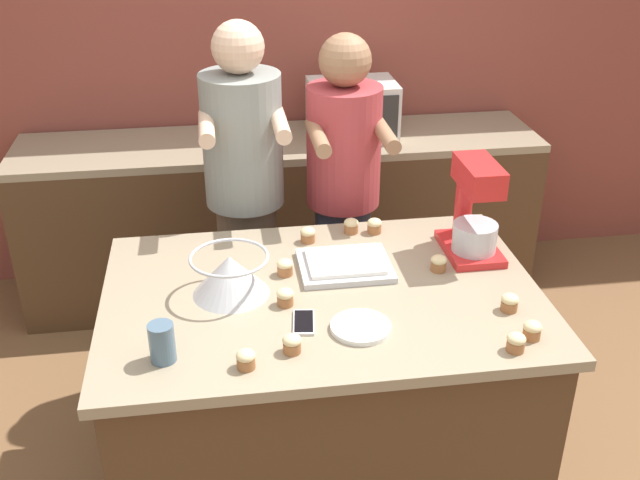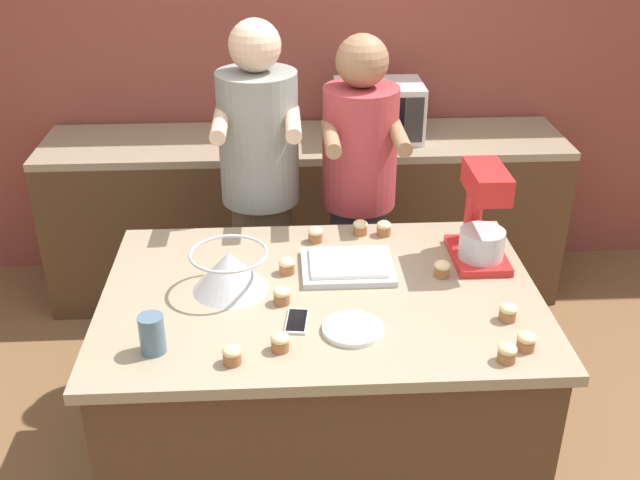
{
  "view_description": "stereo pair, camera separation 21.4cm",
  "coord_description": "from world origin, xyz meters",
  "px_view_note": "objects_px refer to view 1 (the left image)",
  "views": [
    {
      "loc": [
        -0.34,
        -2.25,
        2.29
      ],
      "look_at": [
        0.0,
        0.05,
        1.07
      ],
      "focal_mm": 42.0,
      "sensor_mm": 36.0,
      "label": 1
    },
    {
      "loc": [
        -0.13,
        -2.27,
        2.29
      ],
      "look_at": [
        0.0,
        0.05,
        1.07
      ],
      "focal_mm": 42.0,
      "sensor_mm": 36.0,
      "label": 2
    }
  ],
  "objects_px": {
    "cupcake_1": "(285,297)",
    "cupcake_5": "(510,302)",
    "mixing_bowl": "(230,274)",
    "cupcake_8": "(439,263)",
    "cupcake_7": "(285,267)",
    "cupcake_10": "(246,359)",
    "cupcake_6": "(516,342)",
    "person_left": "(246,203)",
    "stand_mixer": "(474,214)",
    "cupcake_9": "(351,226)",
    "person_right": "(343,203)",
    "cell_phone": "(304,322)",
    "microwave_oven": "(352,109)",
    "cupcake_0": "(532,330)",
    "drinking_glass": "(162,343)",
    "baking_tray": "(345,264)",
    "cupcake_2": "(292,343)",
    "cupcake_3": "(308,235)",
    "small_plate": "(361,327)",
    "cupcake_4": "(374,226)"
  },
  "relations": [
    {
      "from": "baking_tray",
      "to": "small_plate",
      "type": "bearing_deg",
      "value": -92.71
    },
    {
      "from": "stand_mixer",
      "to": "cupcake_10",
      "type": "bearing_deg",
      "value": -146.26
    },
    {
      "from": "cupcake_6",
      "to": "cupcake_9",
      "type": "bearing_deg",
      "value": 112.35
    },
    {
      "from": "mixing_bowl",
      "to": "cupcake_5",
      "type": "height_order",
      "value": "mixing_bowl"
    },
    {
      "from": "stand_mixer",
      "to": "cupcake_6",
      "type": "relative_size",
      "value": 6.06
    },
    {
      "from": "microwave_oven",
      "to": "cupcake_3",
      "type": "xyz_separation_m",
      "value": [
        -0.39,
        -1.14,
        -0.14
      ]
    },
    {
      "from": "person_left",
      "to": "microwave_oven",
      "type": "xyz_separation_m",
      "value": [
        0.62,
        0.73,
        0.17
      ]
    },
    {
      "from": "cell_phone",
      "to": "cupcake_5",
      "type": "relative_size",
      "value": 2.42
    },
    {
      "from": "mixing_bowl",
      "to": "drinking_glass",
      "type": "bearing_deg",
      "value": -121.63
    },
    {
      "from": "small_plate",
      "to": "cupcake_9",
      "type": "xyz_separation_m",
      "value": [
        0.1,
        0.69,
        0.02
      ]
    },
    {
      "from": "cupcake_6",
      "to": "mixing_bowl",
      "type": "bearing_deg",
      "value": 151.39
    },
    {
      "from": "mixing_bowl",
      "to": "cupcake_8",
      "type": "height_order",
      "value": "mixing_bowl"
    },
    {
      "from": "stand_mixer",
      "to": "cupcake_3",
      "type": "xyz_separation_m",
      "value": [
        -0.62,
        0.18,
        -0.14
      ]
    },
    {
      "from": "cell_phone",
      "to": "cupcake_10",
      "type": "relative_size",
      "value": 2.42
    },
    {
      "from": "microwave_oven",
      "to": "cupcake_4",
      "type": "bearing_deg",
      "value": -95.75
    },
    {
      "from": "cell_phone",
      "to": "cupcake_10",
      "type": "height_order",
      "value": "cupcake_10"
    },
    {
      "from": "cupcake_10",
      "to": "cupcake_6",
      "type": "bearing_deg",
      "value": -2.48
    },
    {
      "from": "microwave_oven",
      "to": "cupcake_6",
      "type": "distance_m",
      "value": 1.98
    },
    {
      "from": "cupcake_6",
      "to": "person_right",
      "type": "bearing_deg",
      "value": 104.94
    },
    {
      "from": "person_left",
      "to": "cupcake_2",
      "type": "xyz_separation_m",
      "value": [
        0.08,
        -1.14,
        0.04
      ]
    },
    {
      "from": "cupcake_4",
      "to": "cupcake_5",
      "type": "distance_m",
      "value": 0.72
    },
    {
      "from": "person_right",
      "to": "cell_phone",
      "type": "distance_m",
      "value": 1.04
    },
    {
      "from": "mixing_bowl",
      "to": "cupcake_7",
      "type": "xyz_separation_m",
      "value": [
        0.2,
        0.1,
        -0.05
      ]
    },
    {
      "from": "cupcake_2",
      "to": "cupcake_3",
      "type": "height_order",
      "value": "same"
    },
    {
      "from": "small_plate",
      "to": "cupcake_3",
      "type": "height_order",
      "value": "cupcake_3"
    },
    {
      "from": "cupcake_4",
      "to": "small_plate",
      "type": "bearing_deg",
      "value": -105.72
    },
    {
      "from": "cupcake_5",
      "to": "cupcake_7",
      "type": "relative_size",
      "value": 1.0
    },
    {
      "from": "microwave_oven",
      "to": "cupcake_5",
      "type": "bearing_deg",
      "value": -82.76
    },
    {
      "from": "cupcake_4",
      "to": "cell_phone",
      "type": "bearing_deg",
      "value": -121.01
    },
    {
      "from": "person_left",
      "to": "cupcake_9",
      "type": "xyz_separation_m",
      "value": [
        0.41,
        -0.36,
        0.04
      ]
    },
    {
      "from": "cupcake_1",
      "to": "cupcake_8",
      "type": "height_order",
      "value": "same"
    },
    {
      "from": "cupcake_8",
      "to": "cupcake_7",
      "type": "bearing_deg",
      "value": 174.59
    },
    {
      "from": "stand_mixer",
      "to": "cupcake_0",
      "type": "height_order",
      "value": "stand_mixer"
    },
    {
      "from": "cupcake_7",
      "to": "cupcake_10",
      "type": "height_order",
      "value": "same"
    },
    {
      "from": "person_right",
      "to": "mixing_bowl",
      "type": "height_order",
      "value": "person_right"
    },
    {
      "from": "cupcake_5",
      "to": "person_left",
      "type": "bearing_deg",
      "value": 129.56
    },
    {
      "from": "cupcake_7",
      "to": "cupcake_3",
      "type": "bearing_deg",
      "value": 64.34
    },
    {
      "from": "cell_phone",
      "to": "cupcake_5",
      "type": "height_order",
      "value": "cupcake_5"
    },
    {
      "from": "cupcake_1",
      "to": "cupcake_5",
      "type": "bearing_deg",
      "value": -11.0
    },
    {
      "from": "person_left",
      "to": "cupcake_9",
      "type": "bearing_deg",
      "value": -41.24
    },
    {
      "from": "baking_tray",
      "to": "small_plate",
      "type": "xyz_separation_m",
      "value": [
        -0.02,
        -0.4,
        -0.01
      ]
    },
    {
      "from": "drinking_glass",
      "to": "cupcake_5",
      "type": "xyz_separation_m",
      "value": [
        1.16,
        0.11,
        -0.03
      ]
    },
    {
      "from": "cupcake_8",
      "to": "cupcake_10",
      "type": "xyz_separation_m",
      "value": [
        -0.75,
        -0.49,
        0.0
      ]
    },
    {
      "from": "person_left",
      "to": "cupcake_2",
      "type": "distance_m",
      "value": 1.15
    },
    {
      "from": "baking_tray",
      "to": "cupcake_6",
      "type": "height_order",
      "value": "cupcake_6"
    },
    {
      "from": "cupcake_3",
      "to": "cupcake_4",
      "type": "distance_m",
      "value": 0.28
    },
    {
      "from": "person_left",
      "to": "stand_mixer",
      "type": "xyz_separation_m",
      "value": [
        0.84,
        -0.6,
        0.17
      ]
    },
    {
      "from": "cupcake_2",
      "to": "cupcake_5",
      "type": "distance_m",
      "value": 0.77
    },
    {
      "from": "person_left",
      "to": "cupcake_7",
      "type": "bearing_deg",
      "value": -80.84
    },
    {
      "from": "small_plate",
      "to": "cupcake_4",
      "type": "distance_m",
      "value": 0.71
    }
  ]
}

